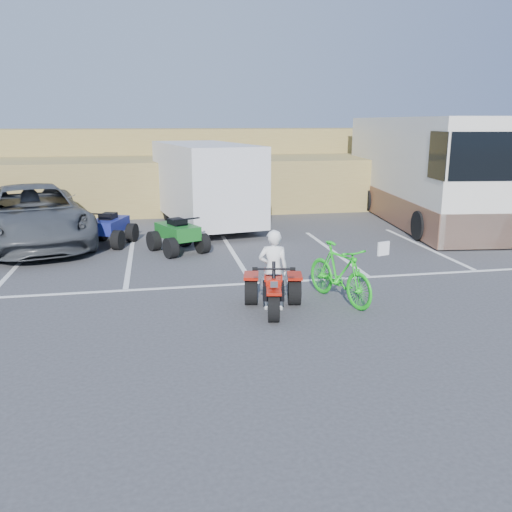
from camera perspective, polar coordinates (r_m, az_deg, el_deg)
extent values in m
plane|color=#3B3B3E|center=(9.60, 2.19, -7.02)|extent=(100.00, 100.00, 0.00)
cube|color=white|center=(14.55, -23.80, -0.88)|extent=(0.12, 5.00, 0.01)
cube|color=white|center=(14.17, -13.13, -0.41)|extent=(0.12, 5.00, 0.01)
cube|color=white|center=(14.30, -2.27, 0.08)|extent=(0.12, 5.00, 0.01)
cube|color=white|center=(14.92, 8.04, 0.55)|extent=(0.12, 5.00, 0.01)
cube|color=white|center=(15.98, 17.26, 0.95)|extent=(0.12, 5.00, 0.01)
cube|color=white|center=(17.40, 25.15, 1.27)|extent=(0.12, 5.00, 0.01)
cube|color=white|center=(11.82, -0.40, -2.90)|extent=(28.00, 0.12, 0.01)
cube|color=olive|center=(22.95, -5.66, 7.84)|extent=(40.00, 6.00, 2.00)
cube|color=olive|center=(26.35, -6.42, 10.79)|extent=(40.00, 4.00, 2.20)
imported|color=white|center=(10.05, 1.83, -1.48)|extent=(0.62, 0.47, 1.52)
imported|color=#14BF19|center=(10.63, 8.80, -1.79)|extent=(1.13, 1.99, 1.15)
imported|color=#414548|center=(16.70, -22.43, 3.99)|extent=(4.36, 6.59, 1.68)
cube|color=silver|center=(18.28, -5.41, 7.89)|extent=(3.35, 6.17, 2.44)
cylinder|color=black|center=(18.44, -5.33, 4.27)|extent=(2.23, 1.05, 0.68)
cube|color=silver|center=(20.15, 16.88, 8.78)|extent=(3.51, 10.00, 3.52)
cube|color=brown|center=(20.29, 16.62, 5.20)|extent=(3.56, 10.01, 0.98)
cube|color=black|center=(15.62, 23.55, 9.58)|extent=(2.24, 0.27, 1.27)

